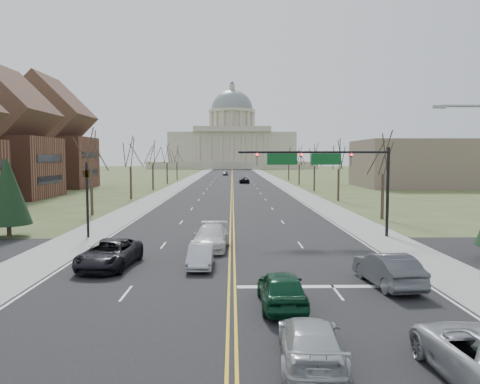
{
  "coord_description": "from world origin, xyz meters",
  "views": [
    {
      "loc": [
        0.02,
        -23.66,
        6.43
      ],
      "look_at": [
        0.78,
        21.85,
        3.0
      ],
      "focal_mm": 35.0,
      "sensor_mm": 36.0,
      "label": 1
    }
  ],
  "objects_px": {
    "car_sb_inner_lead": "(201,256)",
    "car_nb_outer_lead": "(388,269)",
    "car_far_sb": "(226,173)",
    "car_far_nb": "(244,180)",
    "signal_left": "(87,191)",
    "car_sb_inner_second": "(211,237)",
    "car_nb_inner_lead": "(282,289)",
    "car_sb_outer_lead": "(109,254)",
    "signal_mast": "(325,165)",
    "car_nb_inner_second": "(311,342)"
  },
  "relations": [
    {
      "from": "car_nb_outer_lead",
      "to": "car_sb_inner_lead",
      "type": "height_order",
      "value": "car_nb_outer_lead"
    },
    {
      "from": "signal_mast",
      "to": "car_sb_inner_lead",
      "type": "distance_m",
      "value": 14.78
    },
    {
      "from": "car_nb_outer_lead",
      "to": "car_sb_inner_lead",
      "type": "relative_size",
      "value": 1.27
    },
    {
      "from": "car_nb_inner_lead",
      "to": "car_sb_outer_lead",
      "type": "height_order",
      "value": "same"
    },
    {
      "from": "car_sb_inner_lead",
      "to": "car_sb_inner_second",
      "type": "bearing_deg",
      "value": 86.44
    },
    {
      "from": "signal_mast",
      "to": "car_sb_outer_lead",
      "type": "bearing_deg",
      "value": -144.91
    },
    {
      "from": "signal_left",
      "to": "car_sb_inner_second",
      "type": "xyz_separation_m",
      "value": [
        10.03,
        -4.84,
        -2.88
      ]
    },
    {
      "from": "car_nb_inner_second",
      "to": "car_far_nb",
      "type": "bearing_deg",
      "value": -85.74
    },
    {
      "from": "car_nb_inner_lead",
      "to": "car_far_nb",
      "type": "relative_size",
      "value": 0.89
    },
    {
      "from": "signal_left",
      "to": "car_nb_inner_second",
      "type": "bearing_deg",
      "value": -58.87
    },
    {
      "from": "signal_mast",
      "to": "car_nb_inner_second",
      "type": "distance_m",
      "value": 24.17
    },
    {
      "from": "signal_mast",
      "to": "car_sb_inner_second",
      "type": "bearing_deg",
      "value": -151.53
    },
    {
      "from": "signal_mast",
      "to": "car_sb_inner_lead",
      "type": "bearing_deg",
      "value": -131.88
    },
    {
      "from": "car_nb_inner_lead",
      "to": "car_nb_inner_second",
      "type": "xyz_separation_m",
      "value": [
        0.32,
        -5.5,
        -0.1
      ]
    },
    {
      "from": "signal_left",
      "to": "car_nb_inner_lead",
      "type": "height_order",
      "value": "signal_left"
    },
    {
      "from": "car_nb_inner_lead",
      "to": "car_far_sb",
      "type": "xyz_separation_m",
      "value": [
        -4.4,
        141.66,
        -0.03
      ]
    },
    {
      "from": "car_nb_inner_second",
      "to": "car_far_sb",
      "type": "distance_m",
      "value": 147.23
    },
    {
      "from": "car_nb_inner_lead",
      "to": "car_far_sb",
      "type": "height_order",
      "value": "car_nb_inner_lead"
    },
    {
      "from": "car_nb_inner_second",
      "to": "car_nb_outer_lead",
      "type": "bearing_deg",
      "value": -116.75
    },
    {
      "from": "signal_mast",
      "to": "car_far_sb",
      "type": "xyz_separation_m",
      "value": [
        -9.72,
        124.06,
        -4.98
      ]
    },
    {
      "from": "car_nb_inner_second",
      "to": "car_far_sb",
      "type": "relative_size",
      "value": 1.07
    },
    {
      "from": "signal_mast",
      "to": "car_sb_inner_lead",
      "type": "relative_size",
      "value": 3.02
    },
    {
      "from": "signal_left",
      "to": "car_nb_inner_lead",
      "type": "distance_m",
      "value": 22.45
    },
    {
      "from": "signal_left",
      "to": "car_nb_inner_second",
      "type": "xyz_separation_m",
      "value": [
        13.95,
        -23.1,
        -3.01
      ]
    },
    {
      "from": "car_sb_inner_lead",
      "to": "car_nb_inner_second",
      "type": "bearing_deg",
      "value": -71.41
    },
    {
      "from": "signal_left",
      "to": "car_sb_outer_lead",
      "type": "xyz_separation_m",
      "value": [
        4.37,
        -10.24,
        -2.9
      ]
    },
    {
      "from": "car_sb_outer_lead",
      "to": "car_nb_outer_lead",
      "type": "bearing_deg",
      "value": -10.39
    },
    {
      "from": "car_nb_inner_lead",
      "to": "car_sb_inner_second",
      "type": "xyz_separation_m",
      "value": [
        -3.6,
        12.77,
        0.03
      ]
    },
    {
      "from": "car_nb_outer_lead",
      "to": "car_far_nb",
      "type": "height_order",
      "value": "car_nb_outer_lead"
    },
    {
      "from": "car_nb_inner_second",
      "to": "car_sb_outer_lead",
      "type": "xyz_separation_m",
      "value": [
        -9.58,
        12.86,
        0.1
      ]
    },
    {
      "from": "car_nb_inner_lead",
      "to": "car_sb_outer_lead",
      "type": "bearing_deg",
      "value": -39.33
    },
    {
      "from": "car_nb_outer_lead",
      "to": "car_nb_inner_second",
      "type": "bearing_deg",
      "value": 52.1
    },
    {
      "from": "signal_left",
      "to": "car_nb_inner_second",
      "type": "height_order",
      "value": "signal_left"
    },
    {
      "from": "car_sb_inner_lead",
      "to": "car_far_nb",
      "type": "distance_m",
      "value": 87.14
    },
    {
      "from": "car_far_sb",
      "to": "car_far_nb",
      "type": "bearing_deg",
      "value": -84.29
    },
    {
      "from": "signal_mast",
      "to": "car_sb_inner_lead",
      "type": "xyz_separation_m",
      "value": [
        -9.27,
        -10.34,
        -5.09
      ]
    },
    {
      "from": "car_far_nb",
      "to": "car_far_sb",
      "type": "xyz_separation_m",
      "value": [
        -5.26,
        47.39,
        0.04
      ]
    },
    {
      "from": "car_sb_outer_lead",
      "to": "car_far_sb",
      "type": "height_order",
      "value": "car_sb_outer_lead"
    },
    {
      "from": "signal_mast",
      "to": "car_nb_outer_lead",
      "type": "relative_size",
      "value": 2.39
    },
    {
      "from": "car_nb_outer_lead",
      "to": "car_sb_inner_lead",
      "type": "bearing_deg",
      "value": -29.45
    },
    {
      "from": "car_nb_inner_lead",
      "to": "car_nb_inner_second",
      "type": "distance_m",
      "value": 5.51
    },
    {
      "from": "car_sb_inner_lead",
      "to": "car_far_sb",
      "type": "bearing_deg",
      "value": 90.26
    },
    {
      "from": "car_far_sb",
      "to": "signal_left",
      "type": "bearing_deg",
      "value": -94.87
    },
    {
      "from": "signal_mast",
      "to": "car_nb_outer_lead",
      "type": "height_order",
      "value": "signal_mast"
    },
    {
      "from": "car_sb_inner_lead",
      "to": "car_far_nb",
      "type": "relative_size",
      "value": 0.77
    },
    {
      "from": "car_nb_inner_lead",
      "to": "car_sb_inner_lead",
      "type": "bearing_deg",
      "value": -62.29
    },
    {
      "from": "signal_left",
      "to": "car_sb_outer_lead",
      "type": "height_order",
      "value": "signal_left"
    },
    {
      "from": "car_nb_outer_lead",
      "to": "car_nb_inner_second",
      "type": "height_order",
      "value": "car_nb_outer_lead"
    },
    {
      "from": "car_nb_inner_second",
      "to": "car_sb_inner_lead",
      "type": "relative_size",
      "value": 1.2
    },
    {
      "from": "car_sb_inner_lead",
      "to": "car_nb_outer_lead",
      "type": "bearing_deg",
      "value": -22.8
    }
  ]
}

